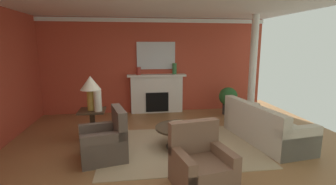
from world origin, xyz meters
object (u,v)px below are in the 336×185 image
Objects in this scene: mantel_mirror at (156,56)px; coffee_table at (180,132)px; vase_mantel_right at (174,69)px; sofa at (264,128)px; fireplace at (157,94)px; vase_on_side_table at (98,101)px; potted_plant at (228,98)px; side_table at (93,123)px; vase_mantel_left at (139,71)px; table_lamp at (91,86)px; armchair_facing_fireplace at (201,167)px; armchair_near_window at (105,143)px.

mantel_mirror reaches higher than coffee_table.
sofa is at bearing -59.99° from vase_mantel_right.
fireplace is 2.85m from coffee_table.
sofa is 4.94× the size of vase_on_side_table.
side_table is at bearing -156.48° from potted_plant.
potted_plant reaches higher than coffee_table.
table_lamp is at bearing -117.18° from vase_mantel_left.
fireplace is 3.46m from sofa.
armchair_facing_fireplace is at bearing -79.56° from vase_mantel_left.
vase_mantel_right is 1.45× the size of vase_mantel_left.
side_table is 3.20m from vase_mantel_right.
armchair_near_window is (-3.38, -0.41, 0.01)m from sofa.
mantel_mirror is at bearing 90.00° from fireplace.
vase_on_side_table is (0.15, -0.12, -0.30)m from table_lamp.
fireplace is 2.76m from vase_on_side_table.
table_lamp reaches higher than coffee_table.
mantel_mirror is 0.54× the size of sofa.
armchair_facing_fireplace reaches higher than sofa.
vase_on_side_table is 3.06m from vase_mantel_right.
table_lamp reaches higher than armchair_facing_fireplace.
armchair_facing_fireplace reaches higher than coffee_table.
sofa is 3.28m from vase_mantel_right.
fireplace is at bearing -90.00° from mantel_mirror.
vase_mantel_right is (0.55, -0.17, -0.40)m from mantel_mirror.
mantel_mirror reaches higher than potted_plant.
vase_mantel_right is 1.10m from vase_mantel_left.
vase_on_side_table is (-1.73, 2.03, 0.62)m from armchair_facing_fireplace.
armchair_facing_fireplace reaches higher than potted_plant.
sofa is 2.22m from potted_plant.
vase_mantel_left is at bearing 104.90° from coffee_table.
armchair_facing_fireplace is (-1.87, -1.58, 0.01)m from sofa.
vase_mantel_right is at bearing -17.18° from mantel_mirror.
fireplace is 0.97m from vase_mantel_right.
vase_on_side_table is (-1.49, -2.41, -0.85)m from mantel_mirror.
armchair_near_window is at bearing 142.19° from armchair_facing_fireplace.
sofa is 3.14× the size of side_table.
vase_mantel_right reaches higher than armchair_near_window.
mantel_mirror reaches higher than vase_mantel_right.
armchair_facing_fireplace is at bearing -88.24° from coffee_table.
mantel_mirror reaches higher than armchair_near_window.
armchair_facing_fireplace is 2.82× the size of vase_mantel_right.
vase_mantel_left is at bearing -174.86° from fireplace.
sofa is 6.54× the size of vase_mantel_right.
armchair_facing_fireplace is 4.24m from potted_plant.
table_lamp is 3.05m from vase_mantel_right.
side_table is 0.56m from vase_on_side_table.
vase_mantel_left is at bearing 169.86° from potted_plant.
armchair_facing_fireplace is at bearing -139.65° from sofa.
vase_on_side_table is (-1.49, -2.29, 0.35)m from fireplace.
sofa is (2.10, -2.74, -0.27)m from fireplace.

